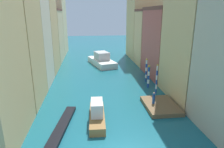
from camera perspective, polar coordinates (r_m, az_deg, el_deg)
ground_plane at (r=40.95m, az=-2.97°, el=-0.45°), size 154.00×154.00×0.00m
building_left_1 at (r=29.66m, az=-27.98°, el=9.85°), size 8.03×8.01×18.96m
building_left_2 at (r=37.23m, az=-23.45°, el=8.52°), size 8.03×7.63×15.24m
building_left_3 at (r=45.31m, az=-20.60°, el=10.46°), size 8.03×8.97×15.89m
building_left_4 at (r=55.07m, az=-18.13°, el=10.16°), size 8.03×10.02×13.13m
building_left_5 at (r=65.80m, az=-16.51°, el=13.18°), size 8.03×11.86×17.60m
building_right_1 at (r=31.00m, az=24.08°, el=12.66°), size 8.03×10.14×21.22m
building_right_2 at (r=41.06m, az=15.75°, el=8.48°), size 8.03×11.50×13.23m
building_right_3 at (r=49.89m, az=11.60°, el=9.95°), size 8.03×7.26×12.97m
building_right_4 at (r=58.24m, az=8.96°, el=14.04°), size 8.03×10.59×19.14m
waterfront_dock at (r=28.05m, az=13.48°, el=-8.63°), size 4.11×5.79×0.53m
person_on_dock at (r=27.55m, az=11.62°, el=-6.68°), size 0.36×0.36×1.60m
mooring_pole_0 at (r=31.89m, az=12.42°, el=-1.33°), size 0.26×0.26×4.71m
mooring_pole_1 at (r=34.35m, az=10.22°, el=-0.59°), size 0.39×0.39×3.89m
mooring_pole_2 at (r=37.25m, az=9.59°, el=1.15°), size 0.35×0.35×4.34m
vaporetto_white at (r=49.43m, az=-2.88°, el=3.83°), size 6.69×11.00×3.15m
gondola_black at (r=23.22m, az=-14.12°, el=-14.52°), size 2.69×9.85×0.39m
motorboat_0 at (r=23.94m, az=-4.22°, el=-11.10°), size 1.93×6.68×2.49m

